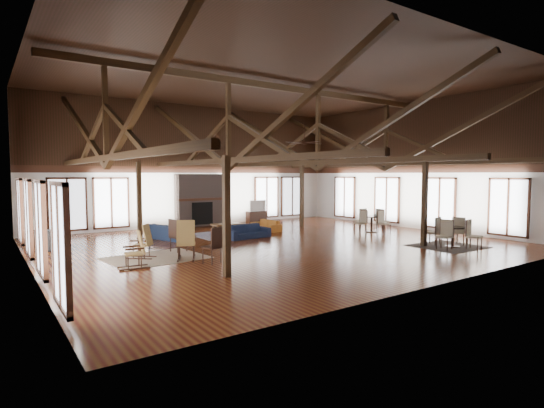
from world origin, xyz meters
TOP-DOWN VIEW (x-y plane):
  - floor at (0.00, 0.00)m, footprint 16.00×16.00m
  - ceiling at (0.00, 0.00)m, footprint 16.00×14.00m
  - wall_back at (0.00, 7.00)m, footprint 16.00×0.02m
  - wall_front at (0.00, -7.00)m, footprint 16.00×0.02m
  - wall_left at (-8.00, 0.00)m, footprint 0.02×14.00m
  - wall_right at (8.00, 0.00)m, footprint 0.02×14.00m
  - roof_truss at (0.00, 0.00)m, footprint 15.60×14.07m
  - post_grid at (0.00, 0.00)m, footprint 8.16×7.16m
  - fireplace at (0.00, 6.67)m, footprint 2.50×0.69m
  - ceiling_fan at (0.50, -1.00)m, footprint 1.60×1.60m
  - sofa_navy_front at (-0.19, 1.75)m, footprint 1.92×0.87m
  - sofa_navy_left at (-2.93, 3.35)m, footprint 2.16×1.35m
  - sofa_orange at (1.71, 3.25)m, footprint 1.67×0.70m
  - coffee_table at (-0.44, 3.04)m, footprint 1.29×0.69m
  - vase at (-0.47, 3.08)m, footprint 0.20×0.20m
  - armchair at (-7.00, 3.41)m, footprint 1.09×0.98m
  - side_table_lamp at (-7.60, 4.03)m, footprint 0.45×0.45m
  - rocking_chair_a at (-4.96, 0.01)m, footprint 0.90×0.86m
  - rocking_chair_b at (-3.99, -0.94)m, footprint 0.87×1.07m
  - rocking_chair_c at (-5.55, -1.20)m, footprint 0.86×0.54m
  - side_chair_a at (-3.75, 0.45)m, footprint 0.57×0.57m
  - side_chair_b at (-3.55, -1.92)m, footprint 0.57×0.57m
  - cafe_table_near at (4.69, -4.19)m, footprint 1.97×1.97m
  - cafe_table_far at (5.33, 0.16)m, footprint 1.89×1.89m
  - cup_near at (4.61, -4.21)m, footprint 0.14×0.14m
  - cup_far at (5.43, 0.06)m, footprint 0.14×0.14m
  - tv_console at (3.42, 6.75)m, footprint 1.11×0.42m
  - television at (3.44, 6.75)m, footprint 1.06×0.23m
  - rug_tan at (-4.66, -0.14)m, footprint 3.05×2.51m
  - rug_navy at (-0.31, 3.22)m, footprint 3.07×2.35m
  - rug_dark at (4.66, -4.03)m, footprint 2.32×2.12m

SIDE VIEW (x-z plane):
  - floor at x=0.00m, z-range 0.00..0.00m
  - rug_navy at x=-0.31m, z-range 0.00..0.01m
  - rug_tan at x=-4.66m, z-range 0.00..0.01m
  - rug_dark at x=4.66m, z-range 0.00..0.01m
  - sofa_orange at x=1.71m, z-range 0.00..0.48m
  - sofa_navy_front at x=-0.19m, z-range 0.00..0.55m
  - tv_console at x=3.42m, z-range 0.00..0.56m
  - sofa_navy_left at x=-2.93m, z-range 0.00..0.59m
  - armchair at x=-7.00m, z-range 0.00..0.64m
  - coffee_table at x=-0.44m, z-range 0.19..0.67m
  - side_table_lamp at x=-7.60m, z-range -0.14..1.02m
  - rocking_chair_c at x=-5.55m, z-range -0.03..1.02m
  - cafe_table_far at x=5.33m, z-range 0.00..0.99m
  - rocking_chair_a at x=-4.96m, z-range -0.03..1.03m
  - cafe_table_near at x=4.69m, z-range 0.00..1.01m
  - rocking_chair_b at x=-3.99m, z-range -0.04..1.18m
  - vase at x=-0.47m, z-range 0.49..0.66m
  - side_chair_b at x=-3.55m, z-range 0.09..1.15m
  - side_chair_a at x=-3.75m, z-range 0.09..1.19m
  - cup_far at x=5.43m, z-range 0.72..0.82m
  - cup_near at x=4.61m, z-range 0.73..0.83m
  - television at x=3.44m, z-range 0.56..1.16m
  - fireplace at x=0.00m, z-range -0.01..2.59m
  - post_grid at x=0.00m, z-range 0.00..3.05m
  - wall_back at x=0.00m, z-range 0.00..6.00m
  - wall_front at x=0.00m, z-range 0.00..6.00m
  - wall_left at x=-8.00m, z-range 0.00..6.00m
  - wall_right at x=8.00m, z-range 0.00..6.00m
  - ceiling_fan at x=0.50m, z-range 3.36..4.11m
  - roof_truss at x=0.00m, z-range 2.46..5.60m
  - ceiling at x=0.00m, z-range 5.99..6.01m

